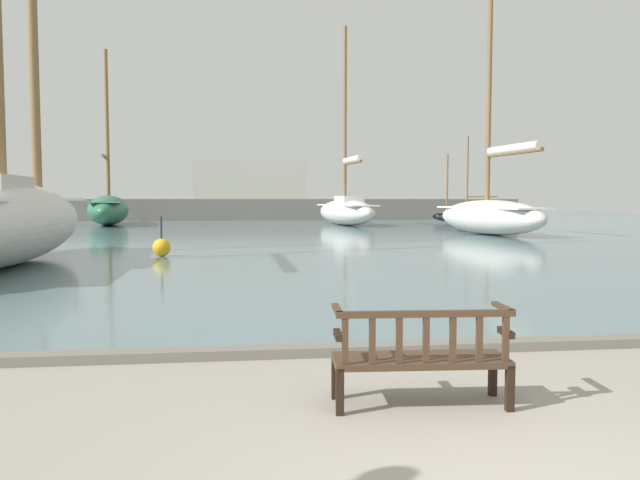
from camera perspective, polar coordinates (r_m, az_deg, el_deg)
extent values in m
cube|color=slate|center=(47.64, -4.92, 1.52)|extent=(100.00, 80.00, 0.08)
cube|color=slate|center=(7.84, 6.04, -9.83)|extent=(40.00, 0.30, 0.12)
cube|color=black|center=(6.07, 1.41, -12.41)|extent=(0.07, 0.07, 0.42)
cube|color=black|center=(6.39, 15.51, -11.73)|extent=(0.07, 0.07, 0.42)
cube|color=black|center=(5.64, 1.83, -13.68)|extent=(0.07, 0.07, 0.42)
cube|color=black|center=(5.98, 16.97, -12.82)|extent=(0.07, 0.07, 0.42)
cube|color=#422D1E|center=(5.92, 9.14, -10.78)|extent=(1.63, 0.61, 0.06)
cube|color=#422D1E|center=(5.61, 9.70, -6.68)|extent=(1.60, 0.14, 0.06)
cube|color=#422D1E|center=(5.53, 2.30, -9.25)|extent=(0.06, 0.04, 0.41)
cube|color=#422D1E|center=(5.56, 4.79, -9.19)|extent=(0.06, 0.04, 0.41)
cube|color=#422D1E|center=(5.60, 7.25, -9.11)|extent=(0.06, 0.04, 0.41)
cube|color=#422D1E|center=(5.65, 9.67, -9.02)|extent=(0.06, 0.04, 0.41)
cube|color=#422D1E|center=(5.71, 12.04, -8.92)|extent=(0.06, 0.04, 0.41)
cube|color=#422D1E|center=(5.78, 14.36, -8.80)|extent=(0.06, 0.04, 0.41)
cube|color=#422D1E|center=(5.86, 16.62, -8.67)|extent=(0.06, 0.04, 0.41)
cube|color=black|center=(5.65, 1.65, -8.67)|extent=(0.08, 0.30, 0.06)
cube|color=#422D1E|center=(5.69, 1.57, -6.36)|extent=(0.09, 0.47, 0.04)
cube|color=black|center=(5.99, 16.64, -8.11)|extent=(0.08, 0.30, 0.06)
cube|color=#422D1E|center=(6.03, 16.38, -5.94)|extent=(0.09, 0.47, 0.04)
ellipsoid|color=silver|center=(33.21, 15.20, 2.02)|extent=(3.95, 9.35, 1.77)
cube|color=white|center=(33.20, 15.22, 2.86)|extent=(3.14, 8.17, 0.08)
cylinder|color=brown|center=(33.77, 15.18, 12.15)|extent=(0.26, 0.26, 10.81)
cylinder|color=brown|center=(31.55, 17.24, 7.63)|extent=(0.91, 4.52, 0.21)
cylinder|color=silver|center=(31.56, 17.25, 8.00)|extent=(1.04, 4.10, 0.41)
cylinder|color=brown|center=(23.19, -24.83, 18.59)|extent=(0.31, 0.31, 12.09)
ellipsoid|color=black|center=(48.65, 13.43, 2.10)|extent=(5.60, 2.74, 0.99)
cube|color=#4C4C51|center=(48.64, 13.43, 2.42)|extent=(4.88, 2.23, 0.08)
cube|color=beige|center=(48.68, 13.92, 2.81)|extent=(1.33, 1.04, 0.59)
cylinder|color=brown|center=(48.65, 13.33, 5.87)|extent=(0.14, 0.14, 5.78)
cylinder|color=brown|center=(48.74, 14.65, 3.87)|extent=(2.26, 0.70, 0.11)
cylinder|color=brown|center=(48.51, 11.56, 5.08)|extent=(0.14, 0.14, 4.38)
ellipsoid|color=#2D6647|center=(46.40, -18.77, 2.60)|extent=(4.20, 11.31, 2.08)
cube|color=#5B9375|center=(46.39, -18.78, 3.31)|extent=(3.35, 9.90, 0.08)
cylinder|color=brown|center=(46.95, -18.90, 9.84)|extent=(0.27, 0.27, 10.60)
cylinder|color=brown|center=(44.65, -19.02, 7.15)|extent=(0.80, 4.20, 0.21)
cylinder|color=brown|center=(52.68, -18.34, 3.37)|extent=(0.43, 1.56, 0.21)
ellipsoid|color=silver|center=(43.83, 2.36, 2.55)|extent=(3.85, 10.39, 1.79)
cube|color=white|center=(43.82, 2.36, 3.20)|extent=(3.06, 9.10, 0.08)
cube|color=beige|center=(43.09, 2.66, 3.64)|extent=(1.73, 2.74, 0.60)
cylinder|color=brown|center=(44.44, 2.29, 11.25)|extent=(0.26, 0.26, 12.37)
cylinder|color=brown|center=(42.38, 3.00, 7.08)|extent=(0.68, 3.66, 0.20)
cylinder|color=silver|center=(42.39, 3.00, 7.36)|extent=(0.83, 3.32, 0.41)
sphere|color=gold|center=(20.41, -14.29, -0.67)|extent=(0.57, 0.57, 0.57)
cylinder|color=#2D2D33|center=(20.38, -14.32, 1.11)|extent=(0.06, 0.06, 0.70)
cube|color=#66605B|center=(54.46, -5.19, 2.75)|extent=(45.38, 2.40, 1.90)
cube|color=#B7B2A3|center=(54.45, -6.40, 5.46)|extent=(9.67, 2.00, 3.26)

